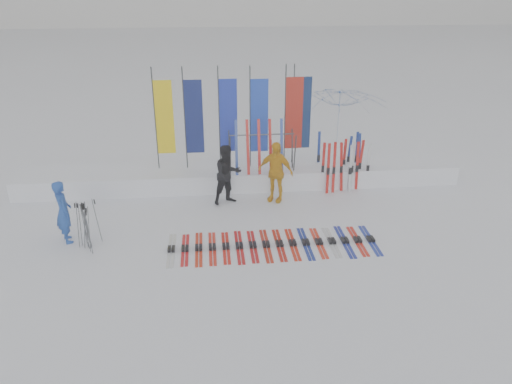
{
  "coord_description": "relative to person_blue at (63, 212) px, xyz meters",
  "views": [
    {
      "loc": [
        -1.03,
        -10.45,
        6.24
      ],
      "look_at": [
        0.2,
        1.6,
        1.0
      ],
      "focal_mm": 35.0,
      "sensor_mm": 36.0,
      "label": 1
    }
  ],
  "objects": [
    {
      "name": "tent_canopy",
      "position": [
        8.22,
        4.56,
        0.61
      ],
      "size": [
        4.16,
        4.19,
        2.87
      ],
      "primitive_type": "imported",
      "rotation": [
        0.0,
        0.0,
        0.42
      ],
      "color": "white",
      "rests_on": "ground"
    },
    {
      "name": "upright_skis",
      "position": [
        8.01,
        2.82,
        -0.04
      ],
      "size": [
        1.53,
        1.22,
        1.66
      ],
      "color": "navy",
      "rests_on": "ground"
    },
    {
      "name": "person_black",
      "position": [
        4.22,
        1.93,
        0.07
      ],
      "size": [
        1.08,
        0.98,
        1.8
      ],
      "primitive_type": "imported",
      "rotation": [
        0.0,
        0.0,
        0.43
      ],
      "color": "black",
      "rests_on": "ground"
    },
    {
      "name": "ski_row",
      "position": [
        5.19,
        -0.79,
        -0.79
      ],
      "size": [
        5.24,
        1.7,
        0.07
      ],
      "color": "silver",
      "rests_on": "ground"
    },
    {
      "name": "snow_bank",
      "position": [
        4.69,
        3.35,
        -0.53
      ],
      "size": [
        14.0,
        1.6,
        0.6
      ],
      "primitive_type": "cube",
      "color": "white",
      "rests_on": "ground"
    },
    {
      "name": "person_yellow",
      "position": [
        5.64,
        1.97,
        0.1
      ],
      "size": [
        1.17,
        0.92,
        1.85
      ],
      "primitive_type": "imported",
      "rotation": [
        0.0,
        0.0,
        -0.5
      ],
      "color": "#E8A50F",
      "rests_on": "ground"
    },
    {
      "name": "pole_cluster",
      "position": [
        0.6,
        -0.4,
        -0.22
      ],
      "size": [
        0.53,
        0.75,
        1.25
      ],
      "color": "#595B60",
      "rests_on": "ground"
    },
    {
      "name": "ski_rack",
      "position": [
        5.34,
        2.95,
        0.56
      ],
      "size": [
        2.04,
        0.8,
        1.23
      ],
      "color": "#383A3F",
      "rests_on": "ground"
    },
    {
      "name": "feather_flags",
      "position": [
        4.71,
        3.52,
        1.42
      ],
      "size": [
        4.9,
        0.25,
        3.2
      ],
      "color": "#383A3F",
      "rests_on": "ground"
    },
    {
      "name": "ground",
      "position": [
        4.69,
        -1.25,
        -0.83
      ],
      "size": [
        120.0,
        120.0,
        0.0
      ],
      "primitive_type": "plane",
      "color": "white",
      "rests_on": "ground"
    },
    {
      "name": "person_blue",
      "position": [
        0.0,
        0.0,
        0.0
      ],
      "size": [
        0.62,
        0.72,
        1.65
      ],
      "primitive_type": "imported",
      "rotation": [
        0.0,
        0.0,
        2.04
      ],
      "color": "#1B44A1",
      "rests_on": "ground"
    }
  ]
}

